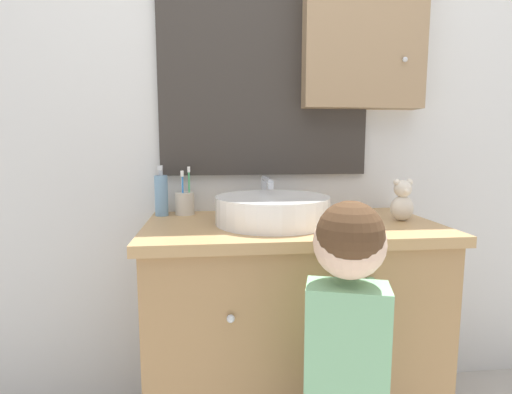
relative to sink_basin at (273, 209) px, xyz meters
The scene contains 7 objects.
wall_back 0.54m from the sink_basin, 73.90° to the left, with size 3.20×0.18×2.50m.
vanity_counter 0.45m from the sink_basin, ahead, with size 1.02×0.55×0.80m.
sink_basin is the anchor object (origin of this frame).
toothbrush_holder 0.38m from the sink_basin, 146.51° to the left, with size 0.07×0.07×0.19m.
soap_dispenser 0.45m from the sink_basin, 154.19° to the left, with size 0.05×0.05×0.19m.
child_figure 0.52m from the sink_basin, 73.24° to the right, with size 0.30×0.42×0.94m.
teddy_bear 0.47m from the sink_basin, ahead, with size 0.08×0.07×0.15m.
Camera 1 is at (-0.28, -1.04, 1.07)m, focal length 28.00 mm.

